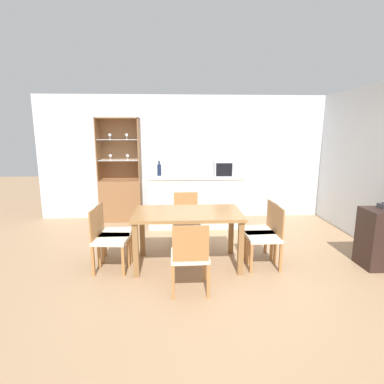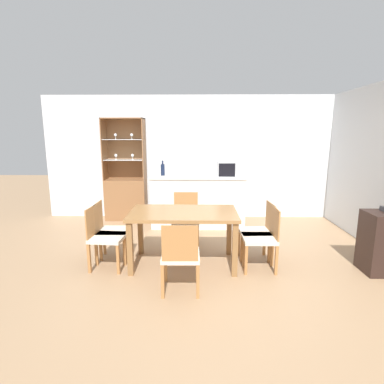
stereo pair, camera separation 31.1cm
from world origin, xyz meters
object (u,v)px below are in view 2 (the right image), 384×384
Objects in this scene: display_cabinet at (126,191)px; dining_chair_head_far at (186,219)px; dining_chair_side_right_far at (258,232)px; wine_bottle at (163,169)px; dining_chair_side_left_far at (110,231)px; dining_table at (183,219)px; dining_chair_side_left_near at (105,237)px; dining_chair_head_near at (181,256)px; dining_chair_side_right_near at (262,238)px; microwave at (230,169)px.

display_cabinet is 1.97m from dining_chair_head_far.
wine_bottle is at bearing 38.09° from dining_chair_side_right_far.
dining_chair_side_left_far is 1.94m from wine_bottle.
dining_chair_side_left_far is at bearing 173.31° from dining_table.
dining_chair_side_left_near is (0.26, -2.33, -0.16)m from display_cabinet.
wine_bottle is (0.82, -0.36, 0.51)m from display_cabinet.
dining_chair_side_right_far is (1.05, 0.87, 0.00)m from dining_chair_head_near.
dining_chair_side_left_near and dining_chair_head_far have the same top height.
dining_chair_head_far is (1.05, 0.62, 0.00)m from dining_chair_side_left_far.
dining_chair_side_right_near is 2.11m from dining_chair_side_left_far.
dining_chair_side_right_far is at bearing 6.89° from dining_table.
dining_chair_side_right_far and dining_chair_head_far have the same top height.
dining_table is 1.08m from dining_chair_side_left_far.
dining_chair_side_right_near is at bearing 94.11° from dining_chair_side_left_near.
display_cabinet is at bearing 45.06° from dining_chair_side_right_near.
dining_chair_head_far is (-0.00, 0.74, -0.21)m from dining_table.
dining_chair_side_right_far is at bearing -0.07° from dining_chair_side_right_near.
dining_chair_side_right_near is 1.77× the size of microwave.
dining_chair_head_near is at bearing -89.94° from dining_table.
wine_bottle reaches higher than dining_chair_side_left_near.
dining_chair_head_near is 1.48m from dining_chair_head_far.
dining_chair_side_right_far reaches higher than dining_table.
dining_chair_head_near is 1.00× the size of dining_chair_head_far.
microwave is at bearing 65.50° from dining_table.
dining_chair_side_right_near is (1.05, -0.12, -0.21)m from dining_table.
microwave is 1.28m from wine_bottle.
dining_chair_side_right_far and dining_chair_side_left_far have the same top height.
dining_chair_head_far is 1.45m from microwave.
dining_chair_head_far is at bearing 119.12° from dining_chair_side_left_far.
dining_chair_head_far is 1.77× the size of microwave.
dining_chair_head_far is 2.92× the size of wine_bottle.
microwave is (1.84, 1.86, 0.69)m from dining_chair_side_left_near.
dining_chair_head_near is 1.00× the size of dining_chair_side_right_far.
wine_bottle reaches higher than dining_table.
microwave is at bearing 71.27° from dining_chair_head_near.
dining_chair_head_near is (1.05, -0.62, 0.00)m from dining_chair_side_left_near.
dining_chair_head_far is (-0.00, 1.48, 0.00)m from dining_chair_head_near.
wine_bottle is (-0.49, 2.59, 0.67)m from dining_chair_head_near.
display_cabinet is 1.45× the size of dining_table.
display_cabinet is 3.23m from dining_chair_head_near.
display_cabinet is at bearing 44.87° from dining_chair_side_right_far.
dining_table is 1.72× the size of dining_chair_side_left_near.
dining_chair_side_left_near is at bearing 148.43° from dining_chair_head_near.
dining_chair_side_right_near reaches higher than dining_table.
microwave reaches higher than dining_chair_head_far.
dining_chair_side_left_far is at bearing -82.97° from display_cabinet.
dining_chair_side_left_far is (-0.00, 0.24, 0.00)m from dining_chair_side_left_near.
dining_chair_head_far reaches higher than dining_table.
display_cabinet reaches higher than dining_chair_side_right_near.
wine_bottle is (0.56, 1.97, 0.67)m from dining_chair_side_left_near.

